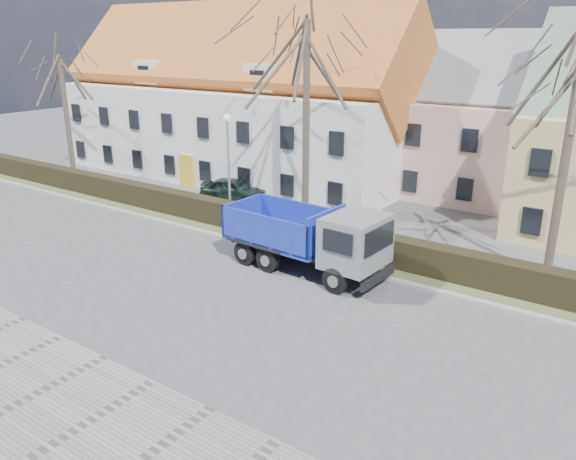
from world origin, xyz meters
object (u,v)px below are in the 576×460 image
Objects in this scene: streetlight at (229,168)px; dump_truck at (300,235)px; cart_frame at (232,235)px; parked_car_a at (234,189)px.

dump_truck is at bearing -26.65° from streetlight.
dump_truck is 4.79m from cart_frame.
streetlight is 1.41× the size of parked_car_a.
cart_frame is 0.19× the size of parked_car_a.
parked_car_a is at bearing 147.86° from dump_truck.
streetlight is (-6.88, 3.45, 1.41)m from dump_truck.
streetlight is 4.33m from cart_frame.
streetlight reaches higher than parked_car_a.
dump_truck is 1.83× the size of parked_car_a.
dump_truck is 9.86× the size of cart_frame.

